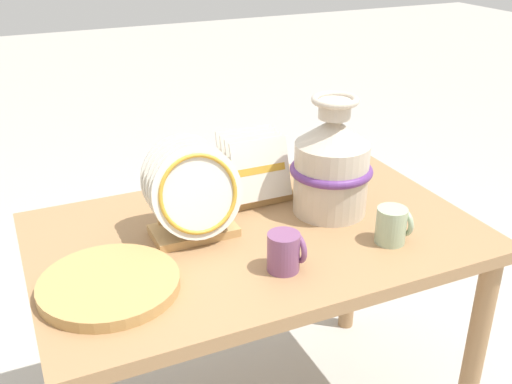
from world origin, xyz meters
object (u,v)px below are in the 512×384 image
Objects in this scene: dish_rack_round_plates at (193,197)px; wicker_charger_stack at (109,284)px; ceramic_vase at (332,163)px; mug_plum_glaze at (285,251)px; dish_rack_square_plates at (253,176)px; mug_sage_glaze at (393,225)px.

dish_rack_round_plates is 0.80× the size of wicker_charger_stack.
wicker_charger_stack is at bearing -168.40° from ceramic_vase.
mug_plum_glaze is (-0.25, -0.21, -0.09)m from ceramic_vase.
dish_rack_round_plates is 0.27m from dish_rack_square_plates.
ceramic_vase reaches higher than mug_plum_glaze.
mug_plum_glaze is (0.39, -0.08, 0.03)m from wicker_charger_stack.
dish_rack_round_plates is 0.28m from mug_plum_glaze.
mug_sage_glaze is at bearing -60.63° from dish_rack_square_plates.
dish_rack_square_plates is 0.39m from mug_plum_glaze.
dish_rack_square_plates is at bearing 133.85° from ceramic_vase.
wicker_charger_stack is 3.33× the size of mug_sage_glaze.
ceramic_vase is 3.50× the size of mug_sage_glaze.
dish_rack_round_plates is 2.66× the size of mug_sage_glaze.
mug_plum_glaze is at bearing -138.91° from ceramic_vase.
dish_rack_round_plates reaches higher than dish_rack_square_plates.
wicker_charger_stack is 3.33× the size of mug_plum_glaze.
wicker_charger_stack is 0.40m from mug_plum_glaze.
ceramic_vase is at bearing -3.13° from dish_rack_round_plates.
dish_rack_round_plates is at bearing 176.87° from ceramic_vase.
mug_plum_glaze is 1.00× the size of mug_sage_glaze.
dish_rack_square_plates is 0.56m from wicker_charger_stack.
mug_plum_glaze is 0.30m from mug_sage_glaze.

